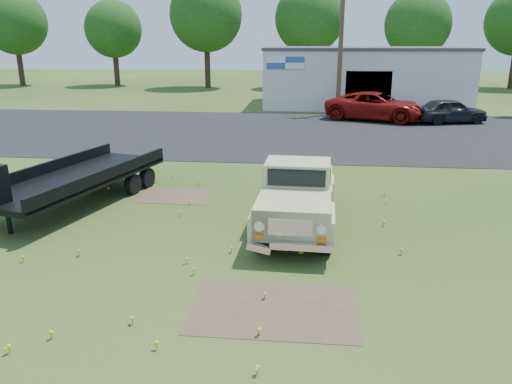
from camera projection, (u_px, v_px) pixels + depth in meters
ground at (220, 242)px, 12.03m from camera, size 140.00×140.00×0.00m
asphalt_lot at (268, 132)px, 26.29m from camera, size 90.00×14.00×0.02m
dirt_patch_a at (273, 309)px, 9.03m from camera, size 3.00×2.00×0.01m
dirt_patch_b at (176, 196)px, 15.55m from camera, size 2.20×1.60×0.01m
commercial_building at (363, 76)px, 36.51m from camera, size 14.20×8.20×4.15m
utility_pole_mid at (341, 41)px, 31.22m from camera, size 1.60×0.30×9.00m
treeline_a at (15, 23)px, 50.93m from camera, size 6.40×6.40×9.52m
treeline_b at (113, 29)px, 51.10m from camera, size 5.76×5.76×8.57m
treeline_c at (206, 15)px, 48.34m from camera, size 7.04×7.04×10.47m
treeline_d at (309, 19)px, 48.42m from camera, size 6.72×6.72×10.00m
treeline_e at (418, 25)px, 46.21m from camera, size 6.08×6.08×9.04m
vintage_pickup_truck at (297, 195)px, 12.66m from camera, size 2.11×5.01×1.79m
flatbed_trailer at (75, 174)px, 14.56m from camera, size 3.89×7.06×1.83m
red_pickup at (376, 107)px, 29.86m from camera, size 6.54×4.64×1.66m
dark_sedan at (450, 111)px, 28.86m from camera, size 4.45×2.71×1.42m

